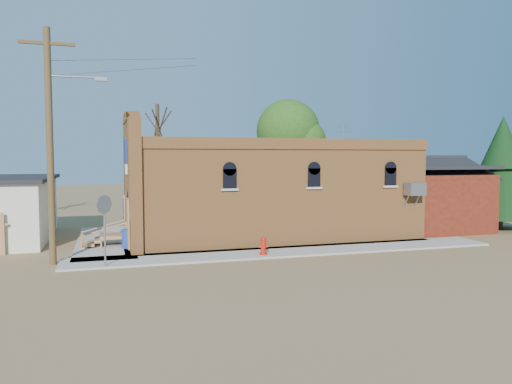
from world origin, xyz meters
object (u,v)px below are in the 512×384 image
object	(u,v)px
brick_bar	(263,192)
trash_barrel	(128,239)
utility_pole	(51,140)
stop_sign	(104,211)
fire_hydrant	(263,246)

from	to	relation	value
brick_bar	trash_barrel	xyz separation A→B (m)	(-6.94, -1.93, -1.84)
utility_pole	stop_sign	xyz separation A→B (m)	(1.88, -1.20, -2.64)
stop_sign	fire_hydrant	bearing A→B (deg)	-15.49
stop_sign	utility_pole	bearing A→B (deg)	128.74
stop_sign	trash_barrel	bearing A→B (deg)	56.15
fire_hydrant	stop_sign	size ratio (longest dim) A/B	0.28
fire_hydrant	stop_sign	distance (m)	6.55
brick_bar	fire_hydrant	distance (m)	5.71
brick_bar	trash_barrel	world-z (taller)	brick_bar
fire_hydrant	trash_barrel	xyz separation A→B (m)	(-5.35, 3.22, 0.05)
fire_hydrant	trash_barrel	world-z (taller)	trash_barrel
utility_pole	stop_sign	distance (m)	3.45
brick_bar	stop_sign	size ratio (longest dim) A/B	6.13
trash_barrel	stop_sign	bearing A→B (deg)	-105.19
fire_hydrant	stop_sign	xyz separation A→B (m)	(-6.31, -0.35, 1.69)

